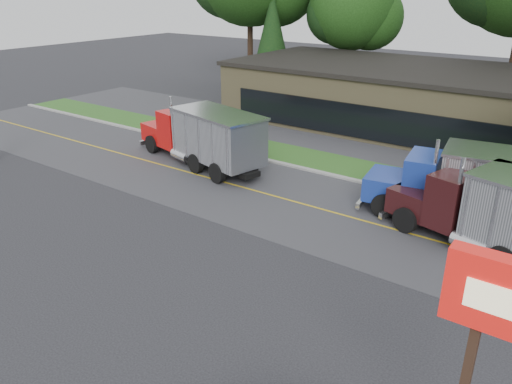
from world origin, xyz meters
TOP-DOWN VIEW (x-y plane):
  - ground at (0.00, 0.00)m, footprint 140.00×140.00m
  - road at (0.00, 9.00)m, footprint 60.00×8.00m
  - center_line at (0.00, 9.00)m, footprint 60.00×0.12m
  - curb at (0.00, 13.20)m, footprint 60.00×0.30m
  - grass_verge at (0.00, 15.00)m, footprint 60.00×3.40m
  - far_parking at (0.00, 20.00)m, footprint 60.00×7.00m
  - strip_mall at (2.00, 26.00)m, footprint 32.00×12.00m
  - tree_far_b at (-9.87, 34.10)m, footprint 8.29×7.80m
  - evergreen_left at (-16.00, 30.00)m, footprint 4.13×4.13m
  - dump_truck_red at (-7.42, 10.48)m, footprint 9.76×4.58m
  - dump_truck_blue at (6.83, 11.53)m, footprint 8.15×3.75m
  - dump_truck_maroon at (8.75, 9.20)m, footprint 8.67×4.61m

SIDE VIEW (x-z plane):
  - ground at x=0.00m, z-range 0.00..0.00m
  - road at x=0.00m, z-range -0.01..0.01m
  - center_line at x=0.00m, z-range 0.00..0.00m
  - curb at x=0.00m, z-range -0.06..0.06m
  - grass_verge at x=0.00m, z-range -0.01..0.01m
  - far_parking at x=0.00m, z-range -0.01..0.01m
  - dump_truck_blue at x=6.83m, z-range 0.12..3.48m
  - dump_truck_maroon at x=8.75m, z-range 0.13..3.49m
  - dump_truck_red at x=-7.42m, z-range 0.13..3.49m
  - strip_mall at x=2.00m, z-range 0.00..4.00m
  - evergreen_left at x=-16.00m, z-range 0.46..9.85m
  - tree_far_b at x=-9.87m, z-range 1.63..13.45m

